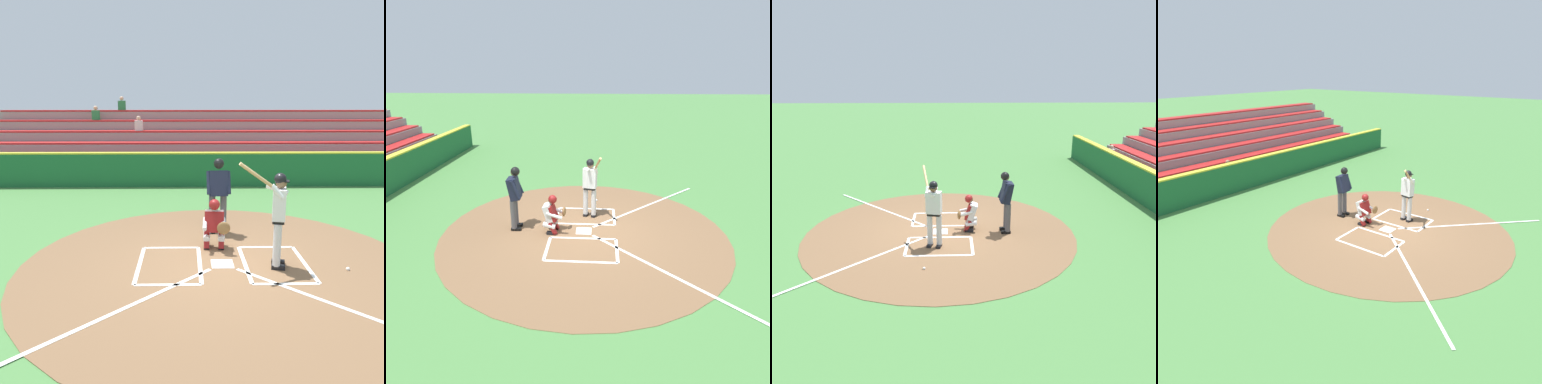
# 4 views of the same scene
# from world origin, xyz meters

# --- Properties ---
(ground_plane) EXTENTS (120.00, 120.00, 0.00)m
(ground_plane) POSITION_xyz_m (0.00, 0.00, 0.00)
(ground_plane) COLOR #4C8442
(dirt_circle) EXTENTS (8.00, 8.00, 0.01)m
(dirt_circle) POSITION_xyz_m (0.00, 0.00, 0.01)
(dirt_circle) COLOR brown
(dirt_circle) RESTS_ON ground
(home_plate_and_chalk) EXTENTS (7.93, 4.91, 0.01)m
(home_plate_and_chalk) POSITION_xyz_m (0.00, 0.88, 0.01)
(home_plate_and_chalk) COLOR white
(home_plate_and_chalk) RESTS_ON dirt_circle
(batter) EXTENTS (1.04, 0.56, 2.13)m
(batter) POSITION_xyz_m (-1.03, 0.14, 1.10)
(batter) COLOR silver
(batter) RESTS_ON ground
(catcher) EXTENTS (0.59, 0.64, 1.13)m
(catcher) POSITION_xyz_m (0.09, -0.88, 0.59)
(catcher) COLOR black
(catcher) RESTS_ON ground
(plate_umpire) EXTENTS (0.59, 0.43, 1.86)m
(plate_umpire) POSITION_xyz_m (-0.06, -1.96, 1.08)
(plate_umpire) COLOR #4C4C51
(plate_umpire) RESTS_ON ground
(baseball) EXTENTS (0.07, 0.07, 0.07)m
(baseball) POSITION_xyz_m (-2.39, 0.34, 0.04)
(baseball) COLOR white
(baseball) RESTS_ON ground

